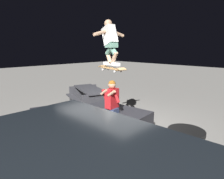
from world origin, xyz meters
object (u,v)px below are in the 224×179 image
at_px(skateboard, 111,68).
at_px(picnic_table_back, 90,95).
at_px(trash_bin, 184,157).
at_px(ledge_box_main, 118,118).
at_px(kicker_ramp, 46,116).
at_px(person_sitting_on_ledge, 109,104).
at_px(skater_airborne, 110,40).

height_order(skateboard, picnic_table_back, skateboard).
bearing_deg(trash_bin, skateboard, -15.49).
xyz_separation_m(ledge_box_main, kicker_ramp, (2.09, 1.09, -0.21)).
relative_size(skateboard, picnic_table_back, 0.51).
distance_m(ledge_box_main, picnic_table_back, 1.99).
bearing_deg(person_sitting_on_ledge, skater_airborne, -50.81).
bearing_deg(kicker_ramp, skateboard, -158.79).
bearing_deg(kicker_ramp, skater_airborne, -158.01).
distance_m(skateboard, picnic_table_back, 2.40).
distance_m(person_sitting_on_ledge, trash_bin, 2.31).
bearing_deg(skater_airborne, person_sitting_on_ledge, 129.19).
bearing_deg(person_sitting_on_ledge, picnic_table_back, -25.96).
xyz_separation_m(ledge_box_main, skater_airborne, (0.02, 0.26, 2.08)).
distance_m(person_sitting_on_ledge, kicker_ramp, 2.42).
distance_m(skater_airborne, kicker_ramp, 3.20).
bearing_deg(kicker_ramp, trash_bin, -177.69).
height_order(kicker_ramp, trash_bin, trash_bin).
xyz_separation_m(skater_airborne, trash_bin, (-2.38, 0.66, -1.89)).
bearing_deg(trash_bin, kicker_ramp, 2.31).
distance_m(person_sitting_on_ledge, skater_airborne, 1.59).
bearing_deg(trash_bin, ledge_box_main, -21.22).
relative_size(kicker_ramp, picnic_table_back, 0.53).
xyz_separation_m(skateboard, picnic_table_back, (1.93, -0.81, -1.17)).
distance_m(skateboard, skater_airborne, 0.69).
distance_m(ledge_box_main, person_sitting_on_ledge, 0.68).
bearing_deg(trash_bin, skater_airborne, -15.39).
bearing_deg(person_sitting_on_ledge, trash_bin, 167.97).
height_order(kicker_ramp, picnic_table_back, picnic_table_back).
relative_size(skater_airborne, trash_bin, 1.22).
bearing_deg(person_sitting_on_ledge, kicker_ramp, 16.50).
height_order(ledge_box_main, picnic_table_back, picnic_table_back).
xyz_separation_m(person_sitting_on_ledge, skater_airborne, (0.15, -0.18, 1.58)).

